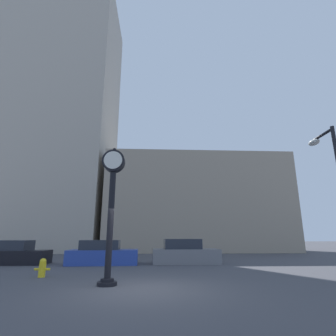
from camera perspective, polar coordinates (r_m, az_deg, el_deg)
ground_plane at (r=8.78m, az=-5.88°, el=-24.81°), size 200.00×200.00×0.00m
building_tall_tower at (r=38.47m, az=-22.79°, el=10.33°), size 14.14×12.00×34.32m
building_storefront_row at (r=33.22m, az=5.72°, el=-8.22°), size 20.44×12.00×10.68m
street_clock at (r=9.56m, az=-12.14°, el=-6.34°), size 0.81×0.65×4.76m
car_black at (r=18.67m, az=-30.82°, el=-15.81°), size 4.01×1.72×1.36m
car_blue at (r=16.66m, az=-14.02°, el=-17.71°), size 4.09×2.09×1.38m
car_grey at (r=16.78m, az=3.67°, el=-18.00°), size 4.02×2.01×1.44m
fire_hydrant_near at (r=12.24m, az=-25.67°, el=-18.96°), size 0.61×0.26×0.71m
street_lamp_right at (r=11.69m, az=32.21°, el=-1.32°), size 0.36×1.57×5.62m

